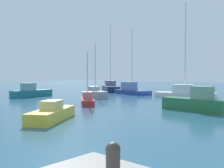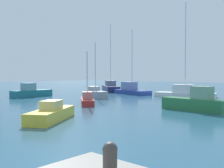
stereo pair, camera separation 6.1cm
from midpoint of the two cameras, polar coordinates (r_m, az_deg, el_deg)
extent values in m
plane|color=#285670|center=(30.34, -13.85, -3.48)|extent=(160.00, 160.00, 0.00)
cylinder|color=#38332D|center=(4.81, -0.16, -16.38)|extent=(0.25, 0.25, 0.45)
sphere|color=#38332D|center=(4.75, -0.16, -13.82)|extent=(0.27, 0.27, 0.27)
cube|color=white|center=(35.79, 15.26, -2.22)|extent=(4.15, 7.94, 0.56)
cube|color=silver|center=(35.79, 14.92, -0.93)|extent=(2.36, 2.88, 1.04)
cylinder|color=silver|center=(35.87, 15.35, 7.51)|extent=(0.12, 0.12, 11.59)
cube|color=gray|center=(33.32, -3.63, -2.19)|extent=(3.30, 5.09, 0.88)
cube|color=#ADB0B5|center=(33.97, -4.07, -0.93)|extent=(1.74, 2.00, 0.52)
cylinder|color=silver|center=(33.24, -3.65, 3.71)|extent=(0.12, 0.12, 5.98)
cube|color=#233D93|center=(39.66, 4.23, -1.72)|extent=(3.79, 6.81, 0.61)
cube|color=#6E7DB1|center=(40.16, 3.64, -0.38)|extent=(2.16, 2.30, 1.19)
cylinder|color=silver|center=(39.64, 4.25, 5.13)|extent=(0.12, 0.12, 8.87)
cube|color=#B22823|center=(25.86, -5.36, -3.75)|extent=(3.62, 4.00, 0.56)
cube|color=#C4716E|center=(25.53, -5.34, -2.41)|extent=(1.76, 1.84, 0.70)
cylinder|color=silver|center=(25.73, -5.38, 1.90)|extent=(0.12, 0.12, 4.54)
cylinder|color=silver|center=(26.54, -5.44, -1.05)|extent=(1.03, 1.20, 0.08)
cube|color=#1E707A|center=(36.13, -16.81, -1.95)|extent=(5.62, 1.88, 0.87)
cube|color=#6B9CA2|center=(35.80, -17.47, -0.54)|extent=(1.79, 1.12, 0.94)
cube|color=gold|center=(17.20, -12.83, -6.43)|extent=(4.85, 3.82, 0.71)
cube|color=#DFCD77|center=(17.15, -12.81, -4.34)|extent=(1.78, 1.63, 0.55)
cube|color=#28703D|center=(22.26, 17.01, -4.23)|extent=(1.86, 5.28, 0.96)
cube|color=gray|center=(21.84, 18.66, -1.78)|extent=(1.19, 1.57, 1.00)
cube|color=#19234C|center=(46.19, -0.39, -0.98)|extent=(6.71, 7.51, 0.95)
cube|color=slate|center=(46.28, -0.41, 0.19)|extent=(2.81, 2.92, 0.93)
cylinder|color=silver|center=(46.25, -0.39, 6.18)|extent=(0.12, 0.12, 10.58)
cylinder|color=silver|center=(44.71, -0.13, 0.69)|extent=(1.85, 2.22, 0.08)
camera|label=1|loc=(0.03, -90.06, 0.00)|focal=42.80mm
camera|label=2|loc=(0.03, 89.94, 0.00)|focal=42.80mm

